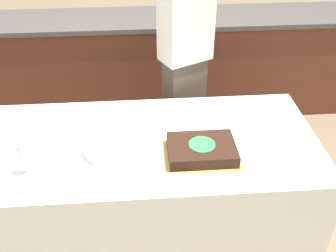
% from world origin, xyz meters
% --- Properties ---
extents(ground_plane, '(14.00, 14.00, 0.00)m').
position_xyz_m(ground_plane, '(0.00, 0.00, 0.00)').
color(ground_plane, '#7A664C').
extents(back_counter, '(4.40, 0.58, 0.92)m').
position_xyz_m(back_counter, '(0.00, 1.53, 0.46)').
color(back_counter, '#5B2D1E').
rests_on(back_counter, ground_plane).
extents(dining_table, '(2.08, 0.92, 0.73)m').
position_xyz_m(dining_table, '(0.00, 0.00, 0.37)').
color(dining_table, white).
rests_on(dining_table, ground_plane).
extents(cake, '(0.41, 0.31, 0.08)m').
position_xyz_m(cake, '(0.34, -0.15, 0.77)').
color(cake, gold).
rests_on(cake, dining_table).
extents(plate_stack, '(0.23, 0.23, 0.09)m').
position_xyz_m(plate_stack, '(-0.18, -0.09, 0.77)').
color(plate_stack, white).
rests_on(plate_stack, dining_table).
extents(wine_glass, '(0.06, 0.06, 0.20)m').
position_xyz_m(wine_glass, '(-0.58, -0.23, 0.87)').
color(wine_glass, white).
rests_on(wine_glass, dining_table).
extents(side_plate_near_cake, '(0.20, 0.20, 0.00)m').
position_xyz_m(side_plate_near_cake, '(0.25, 0.15, 0.73)').
color(side_plate_near_cake, white).
rests_on(side_plate_near_cake, dining_table).
extents(side_plate_right_edge, '(0.20, 0.20, 0.00)m').
position_xyz_m(side_plate_right_edge, '(0.88, 0.11, 0.73)').
color(side_plate_right_edge, white).
rests_on(side_plate_right_edge, dining_table).
extents(utensil_pile, '(0.16, 0.10, 0.02)m').
position_xyz_m(utensil_pile, '(0.19, -0.36, 0.74)').
color(utensil_pile, white).
rests_on(utensil_pile, dining_table).
extents(person_cutting_cake, '(0.39, 0.33, 1.65)m').
position_xyz_m(person_cutting_cake, '(0.34, 0.68, 0.87)').
color(person_cutting_cake, '#4C4238').
rests_on(person_cutting_cake, ground_plane).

